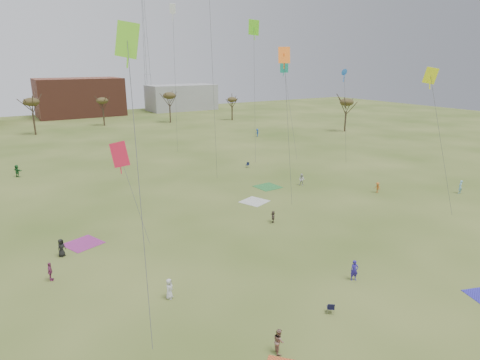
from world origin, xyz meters
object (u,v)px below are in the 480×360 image
flyer_near_right (354,270)px  radio_tower (146,55)px  camp_chair_center (330,310)px  camp_chair_right (247,166)px  flyer_near_left (169,289)px

flyer_near_right → radio_tower: bearing=103.3°
camp_chair_center → radio_tower: size_ratio=0.02×
flyer_near_right → camp_chair_right: size_ratio=2.01×
flyer_near_left → camp_chair_right: (26.45, 30.49, -0.55)m
flyer_near_left → radio_tower: (41.54, 121.56, 18.40)m
flyer_near_left → camp_chair_center: (9.10, -7.81, -0.55)m
flyer_near_left → camp_chair_center: size_ratio=1.87×
camp_chair_center → camp_chair_right: same height
camp_chair_right → radio_tower: size_ratio=0.02×
flyer_near_right → camp_chair_right: bearing=96.4°
radio_tower → camp_chair_center: bearing=-104.1°
camp_chair_center → camp_chair_right: bearing=-76.4°
flyer_near_left → camp_chair_center: bearing=-86.8°
flyer_near_left → flyer_near_right: 14.98m
flyer_near_left → camp_chair_right: bearing=2.9°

